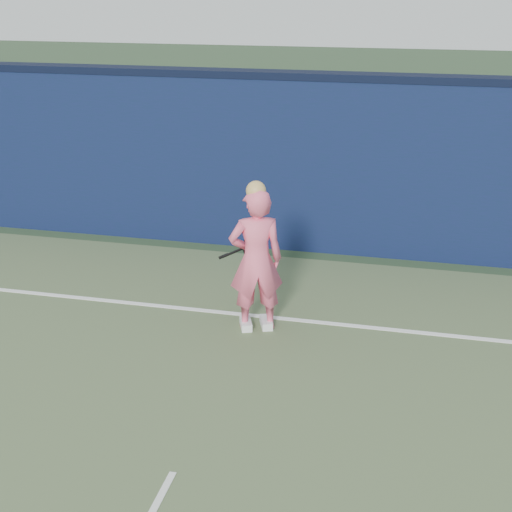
# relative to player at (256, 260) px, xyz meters

# --- Properties ---
(backstop_wall) EXTENTS (24.00, 0.40, 2.50)m
(backstop_wall) POSITION_rel_player_xyz_m (-0.07, 2.77, 0.40)
(backstop_wall) COLOR #0C1935
(backstop_wall) RESTS_ON ground
(wall_cap) EXTENTS (24.00, 0.42, 0.10)m
(wall_cap) POSITION_rel_player_xyz_m (-0.07, 2.77, 1.70)
(wall_cap) COLOR black
(wall_cap) RESTS_ON backstop_wall
(player) EXTENTS (0.72, 0.59, 1.77)m
(player) POSITION_rel_player_xyz_m (0.00, 0.00, 0.00)
(player) COLOR #FD6283
(player) RESTS_ON ground
(racket) EXTENTS (0.51, 0.35, 0.31)m
(racket) POSITION_rel_player_xyz_m (-0.16, 0.44, -0.01)
(racket) COLOR black
(racket) RESTS_ON ground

